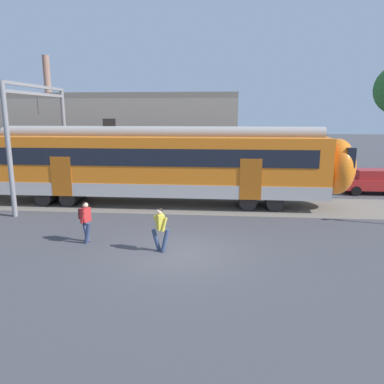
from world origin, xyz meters
TOP-DOWN VIEW (x-y plane):
  - ground_plane at (0.00, 0.00)m, footprint 160.00×160.00m
  - pedestrian_red at (-3.88, 0.90)m, footprint 0.57×0.66m
  - pedestrian_yellow at (-0.76, 0.17)m, footprint 0.71×0.51m
  - parked_car_red at (10.85, 11.43)m, footprint 4.01×1.79m
  - catenary_gantry at (-8.80, 7.46)m, footprint 0.24×6.64m
  - background_building at (-6.53, 15.16)m, footprint 17.70×5.00m

SIDE VIEW (x-z plane):
  - ground_plane at x=0.00m, z-range 0.00..0.00m
  - parked_car_red at x=10.85m, z-range 0.01..1.55m
  - pedestrian_yellow at x=-0.76m, z-range 0.13..1.80m
  - pedestrian_red at x=-3.88m, z-range 0.16..1.82m
  - background_building at x=-6.53m, z-range -1.39..7.81m
  - catenary_gantry at x=-8.80m, z-range 1.05..7.58m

